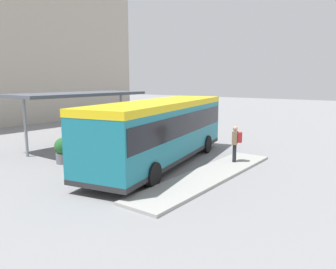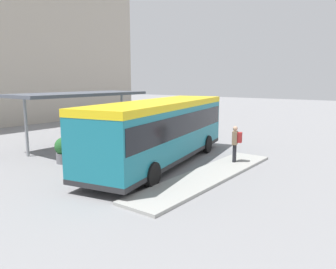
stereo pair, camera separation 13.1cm
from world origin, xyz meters
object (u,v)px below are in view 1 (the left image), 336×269
Objects in this scene: bicycle_yellow at (207,129)px; potted_planter_near_shelter at (64,150)px; pedestrian_waiting at (236,141)px; city_bus at (161,127)px; bicycle_black at (197,129)px; bicycle_green at (190,128)px; potted_planter_far_side at (110,139)px.

potted_planter_near_shelter is at bearing -91.05° from bicycle_yellow.
pedestrian_waiting is 8.50m from potted_planter_near_shelter.
city_bus is 7.00× the size of bicycle_yellow.
bicycle_green is (0.07, 0.73, -0.04)m from bicycle_black.
bicycle_yellow is at bearing 4.51° from city_bus.
bicycle_green is at bearing 166.27° from bicycle_black.
potted_planter_near_shelter reaches higher than potted_planter_far_side.
bicycle_green is (6.97, 7.19, -0.80)m from pedestrian_waiting.
bicycle_yellow is (7.23, 5.73, -0.79)m from pedestrian_waiting.
city_bus is at bearing -76.77° from bicycle_black.
potted_planter_near_shelter is (-11.88, -0.26, 0.33)m from bicycle_green.
potted_planter_far_side is at bearing -103.70° from bicycle_black.
bicycle_green is (-0.26, 1.46, -0.01)m from bicycle_yellow.
pedestrian_waiting is at bearing -78.58° from potted_planter_far_side.
pedestrian_waiting is 1.02× the size of bicycle_black.
bicycle_green is at bearing -62.39° from pedestrian_waiting.
bicycle_green is at bearing -0.67° from potted_planter_far_side.
city_bus is at bearing -98.58° from potted_planter_far_side.
city_bus is at bearing -68.84° from bicycle_yellow.
potted_planter_near_shelter is 1.04× the size of potted_planter_far_side.
potted_planter_far_side is (-8.44, 0.10, 0.32)m from bicycle_green.
bicycle_yellow is (9.36, 2.78, -1.47)m from city_bus.
potted_planter_far_side reaches higher than bicycle_green.
city_bus is 10.15m from bicycle_green.
bicycle_yellow is 0.80m from bicycle_black.
bicycle_green is at bearing -165.18° from bicycle_yellow.
potted_planter_near_shelter is (-11.81, 0.47, 0.29)m from bicycle_black.
pedestrian_waiting is 9.48m from bicycle_black.
bicycle_black is 1.12× the size of bicycle_green.
pedestrian_waiting is at bearing -54.94° from bicycle_black.
potted_planter_near_shelter reaches higher than bicycle_green.
bicycle_yellow is 1.02× the size of bicycle_green.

